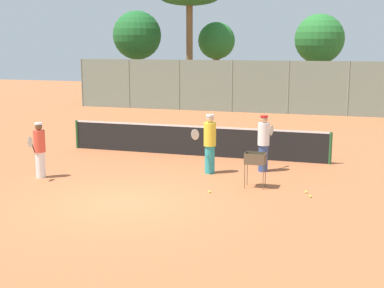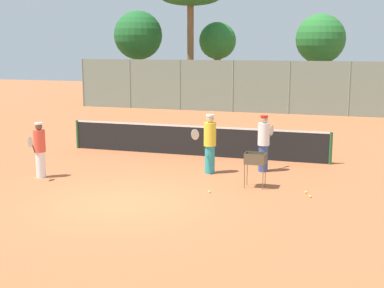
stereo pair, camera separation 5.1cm
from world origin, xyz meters
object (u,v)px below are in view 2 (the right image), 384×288
(player_white_outfit, at_px, (210,143))
(player_red_cap, at_px, (40,149))
(parked_car, at_px, (333,96))
(tennis_net, at_px, (195,140))
(ball_cart, at_px, (255,161))
(player_yellow_shirt, at_px, (264,143))

(player_white_outfit, relative_size, player_red_cap, 1.10)
(player_white_outfit, relative_size, parked_car, 0.43)
(tennis_net, relative_size, ball_cart, 9.71)
(player_red_cap, relative_size, player_yellow_shirt, 0.94)
(ball_cart, xyz_separation_m, parked_car, (0.94, 20.99, -0.08))
(tennis_net, xyz_separation_m, player_red_cap, (-3.41, -4.43, 0.29))
(player_white_outfit, distance_m, parked_car, 19.92)
(player_white_outfit, distance_m, player_yellow_shirt, 1.70)
(player_yellow_shirt, distance_m, ball_cart, 1.99)
(tennis_net, bearing_deg, parked_car, 77.63)
(player_red_cap, xyz_separation_m, parked_car, (7.21, 21.78, -0.19))
(ball_cart, bearing_deg, player_white_outfit, 143.13)
(player_red_cap, height_order, parked_car, player_red_cap)
(player_white_outfit, height_order, parked_car, player_white_outfit)
(player_red_cap, bearing_deg, player_white_outfit, 108.98)
(tennis_net, height_order, player_yellow_shirt, player_yellow_shirt)
(player_yellow_shirt, xyz_separation_m, parked_car, (1.07, 19.00, -0.25))
(player_red_cap, bearing_deg, tennis_net, 137.69)
(player_white_outfit, relative_size, ball_cart, 1.86)
(tennis_net, distance_m, player_white_outfit, 2.71)
(player_red_cap, xyz_separation_m, ball_cart, (6.27, 0.80, -0.12))
(tennis_net, height_order, player_white_outfit, player_white_outfit)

